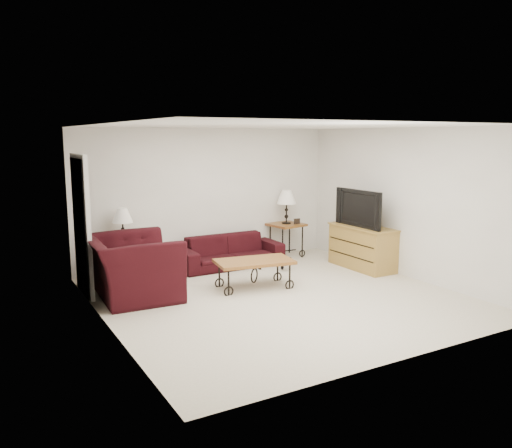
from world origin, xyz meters
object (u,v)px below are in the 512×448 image
at_px(lamp_left, 123,226).
at_px(lamp_right, 286,207).
at_px(tv_stand, 362,247).
at_px(side_table_left, 124,261).
at_px(backpack, 282,258).
at_px(side_table_right, 286,240).
at_px(armchair, 133,267).
at_px(sofa, 230,251).
at_px(television, 363,208).
at_px(coffee_table, 254,274).

bearing_deg(lamp_left, lamp_right, -0.00).
height_order(lamp_right, tv_stand, lamp_right).
distance_m(side_table_left, backpack, 2.74).
bearing_deg(tv_stand, lamp_right, 115.43).
height_order(side_table_right, armchair, armchair).
bearing_deg(sofa, side_table_left, 174.57).
xyz_separation_m(tv_stand, television, (-0.02, 0.00, 0.71)).
distance_m(side_table_left, side_table_right, 3.23).
distance_m(sofa, side_table_left, 1.90).
distance_m(side_table_left, tv_stand, 4.19).
xyz_separation_m(lamp_right, backpack, (-0.63, -0.86, -0.78)).
height_order(lamp_left, television, television).
bearing_deg(tv_stand, coffee_table, -176.93).
bearing_deg(sofa, armchair, -155.50).
height_order(side_table_left, television, television).
height_order(lamp_right, armchair, lamp_right).
bearing_deg(side_table_right, tv_stand, -64.57).
height_order(sofa, television, television).
relative_size(side_table_right, lamp_right, 1.00).
xyz_separation_m(coffee_table, armchair, (-1.80, 0.46, 0.23)).
bearing_deg(tv_stand, backpack, 155.66).
bearing_deg(lamp_right, side_table_left, 180.00).
relative_size(lamp_right, tv_stand, 0.52).
bearing_deg(side_table_left, tv_stand, -20.38).
bearing_deg(coffee_table, lamp_right, 44.40).
relative_size(side_table_left, lamp_left, 1.00).
relative_size(coffee_table, tv_stand, 0.93).
distance_m(side_table_right, armchair, 3.60).
distance_m(side_table_left, television, 4.24).
bearing_deg(side_table_right, lamp_right, 0.00).
relative_size(side_table_right, lamp_left, 1.12).
relative_size(side_table_right, armchair, 0.47).
bearing_deg(armchair, side_table_right, -69.06).
bearing_deg(lamp_left, tv_stand, -20.38).
xyz_separation_m(side_table_left, tv_stand, (3.92, -1.46, 0.09)).
bearing_deg(side_table_left, television, -20.47).
xyz_separation_m(side_table_right, lamp_right, (0.00, 0.00, 0.66)).
bearing_deg(sofa, tv_stand, -32.16).
bearing_deg(lamp_left, armchair, -99.19).
xyz_separation_m(side_table_left, lamp_right, (3.23, -0.00, 0.69)).
xyz_separation_m(side_table_right, armchair, (-3.41, -1.13, 0.13)).
distance_m(sofa, lamp_left, 1.99).
distance_m(side_table_right, tv_stand, 1.61).
height_order(sofa, armchair, armchair).
distance_m(sofa, tv_stand, 2.40).
bearing_deg(lamp_right, tv_stand, -64.57).
bearing_deg(side_table_left, lamp_right, -0.00).
height_order(armchair, backpack, armchair).
height_order(coffee_table, tv_stand, tv_stand).
relative_size(side_table_right, backpack, 1.58).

